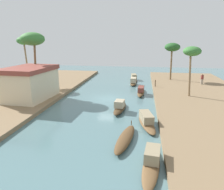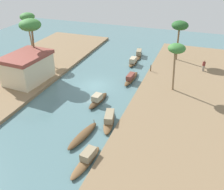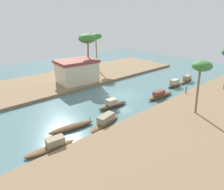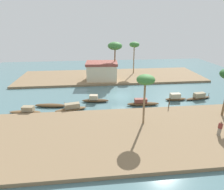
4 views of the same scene
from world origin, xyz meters
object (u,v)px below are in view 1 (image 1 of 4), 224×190
object	(u,v)px
sampan_midstream	(141,91)
mooring_post	(155,83)
sampan_near_left_bank	(134,78)
palm_tree_left_near	(192,53)
sampan_foreground	(125,138)
palm_tree_right_short	(33,40)
sampan_downstream_large	(152,162)
riverside_building	(30,83)
sampan_open_hull	(133,82)
person_on_near_bank	(202,80)
sampan_with_red_awning	(146,121)
palm_tree_right_tall	(25,42)
sampan_with_tall_canopy	(120,107)
palm_tree_left_far	(172,48)

from	to	relation	value
sampan_midstream	mooring_post	distance (m)	4.10
sampan_near_left_bank	palm_tree_left_near	distance (m)	15.10
sampan_foreground	palm_tree_right_short	size ratio (longest dim) A/B	0.63
sampan_downstream_large	riverside_building	distance (m)	18.80
sampan_open_hull	person_on_near_bank	xyz separation A→B (m)	(0.25, -11.17, 0.65)
sampan_open_hull	sampan_with_red_awning	world-z (taller)	sampan_open_hull
sampan_midstream	person_on_near_bank	xyz separation A→B (m)	(6.33, -9.76, 0.72)
sampan_open_hull	riverside_building	world-z (taller)	riverside_building
mooring_post	palm_tree_left_near	distance (m)	8.14
sampan_midstream	palm_tree_right_short	xyz separation A→B (m)	(-2.75, 14.25, 7.08)
sampan_downstream_large	palm_tree_right_tall	size ratio (longest dim) A/B	0.62
sampan_midstream	sampan_open_hull	world-z (taller)	sampan_open_hull
sampan_with_tall_canopy	riverside_building	xyz separation A→B (m)	(1.82, 11.38, 1.98)
mooring_post	palm_tree_left_far	size ratio (longest dim) A/B	0.15
sampan_with_red_awning	mooring_post	world-z (taller)	mooring_post
person_on_near_bank	sampan_downstream_large	bearing A→B (deg)	50.92
sampan_with_tall_canopy	palm_tree_right_tall	distance (m)	20.36
palm_tree_left_far	mooring_post	bearing A→B (deg)	155.03
sampan_with_tall_canopy	sampan_midstream	size ratio (longest dim) A/B	0.86
sampan_open_hull	mooring_post	world-z (taller)	mooring_post
sampan_with_red_awning	palm_tree_left_far	size ratio (longest dim) A/B	0.73
sampan_midstream	palm_tree_left_far	size ratio (longest dim) A/B	0.79
sampan_downstream_large	palm_tree_right_short	size ratio (longest dim) A/B	0.58
sampan_with_red_awning	riverside_building	size ratio (longest dim) A/B	0.68
mooring_post	person_on_near_bank	bearing A→B (deg)	-69.41
palm_tree_right_tall	palm_tree_left_near	bearing A→B (deg)	-99.19
sampan_midstream	sampan_downstream_large	distance (m)	17.53
riverside_building	sampan_open_hull	bearing A→B (deg)	-41.93
sampan_foreground	sampan_near_left_bank	xyz separation A→B (m)	(24.66, 0.59, 0.18)
sampan_with_tall_canopy	sampan_with_red_awning	xyz separation A→B (m)	(-3.56, -2.84, 0.01)
sampan_with_tall_canopy	sampan_with_red_awning	world-z (taller)	sampan_with_tall_canopy
sampan_with_tall_canopy	palm_tree_left_far	xyz separation A→B (m)	(17.41, -7.28, 5.66)
sampan_with_tall_canopy	person_on_near_bank	size ratio (longest dim) A/B	2.60
sampan_open_hull	sampan_near_left_bank	bearing A→B (deg)	2.04
sampan_midstream	palm_tree_right_short	size ratio (longest dim) A/B	0.64
sampan_near_left_bank	riverside_building	world-z (taller)	riverside_building
sampan_open_hull	palm_tree_left_near	size ratio (longest dim) A/B	0.57
sampan_downstream_large	sampan_with_tall_canopy	bearing A→B (deg)	24.07
sampan_downstream_large	person_on_near_bank	bearing A→B (deg)	-13.44
palm_tree_right_tall	sampan_downstream_large	bearing A→B (deg)	-135.64
sampan_with_tall_canopy	sampan_open_hull	bearing A→B (deg)	2.29
palm_tree_right_tall	person_on_near_bank	bearing A→B (deg)	-82.21
sampan_downstream_large	palm_tree_right_short	distance (m)	22.36
person_on_near_bank	palm_tree_left_far	xyz separation A→B (m)	(3.57, 4.63, 4.96)
mooring_post	palm_tree_left_near	xyz separation A→B (m)	(-5.00, -3.97, 5.05)
palm_tree_right_tall	mooring_post	bearing A→B (deg)	-87.21
sampan_downstream_large	sampan_with_red_awning	world-z (taller)	sampan_with_red_awning
sampan_midstream	person_on_near_bank	world-z (taller)	person_on_near_bank
person_on_near_bank	riverside_building	xyz separation A→B (m)	(-12.02, 23.28, 1.28)
sampan_with_tall_canopy	sampan_downstream_large	bearing A→B (deg)	-157.38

